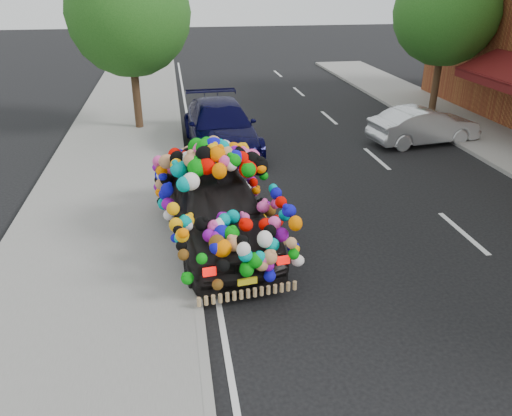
{
  "coord_description": "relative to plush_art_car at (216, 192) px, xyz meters",
  "views": [
    {
      "loc": [
        -2.54,
        -8.87,
        5.17
      ],
      "look_at": [
        -1.05,
        -0.02,
        0.97
      ],
      "focal_mm": 35.0,
      "sensor_mm": 36.0,
      "label": 1
    }
  ],
  "objects": [
    {
      "name": "navy_sedan",
      "position": [
        0.73,
        6.22,
        -0.4
      ],
      "size": [
        2.32,
        5.3,
        1.51
      ],
      "primitive_type": "imported",
      "rotation": [
        0.0,
        0.0,
        0.04
      ],
      "color": "black",
      "rests_on": "ground"
    },
    {
      "name": "ground",
      "position": [
        1.8,
        -0.51,
        -1.16
      ],
      "size": [
        100.0,
        100.0,
        0.0
      ],
      "primitive_type": "plane",
      "color": "black",
      "rests_on": "ground"
    },
    {
      "name": "plush_art_car",
      "position": [
        0.0,
        0.0,
        0.0
      ],
      "size": [
        2.83,
        5.12,
        2.24
      ],
      "rotation": [
        0.0,
        0.0,
        0.12
      ],
      "color": "black",
      "rests_on": "ground"
    },
    {
      "name": "kerb",
      "position": [
        -0.55,
        -0.51,
        -1.09
      ],
      "size": [
        0.15,
        60.0,
        0.13
      ],
      "primitive_type": "cube",
      "color": "gray",
      "rests_on": "ground"
    },
    {
      "name": "sidewalk",
      "position": [
        -2.5,
        -0.51,
        -1.1
      ],
      "size": [
        4.0,
        60.0,
        0.12
      ],
      "primitive_type": "cube",
      "color": "gray",
      "rests_on": "ground"
    },
    {
      "name": "silver_hatchback",
      "position": [
        7.51,
        5.74,
        -0.55
      ],
      "size": [
        3.83,
        1.78,
        1.21
      ],
      "primitive_type": "imported",
      "rotation": [
        0.0,
        0.0,
        1.71
      ],
      "color": "silver",
      "rests_on": "ground"
    },
    {
      "name": "lane_markings",
      "position": [
        5.4,
        -0.51,
        -1.15
      ],
      "size": [
        6.0,
        50.0,
        0.01
      ],
      "primitive_type": null,
      "color": "silver",
      "rests_on": "ground"
    },
    {
      "name": "tree_far_b",
      "position": [
        9.8,
        9.49,
        2.74
      ],
      "size": [
        4.0,
        4.0,
        5.9
      ],
      "color": "#332114",
      "rests_on": "ground"
    },
    {
      "name": "tree_near_sidewalk",
      "position": [
        -2.0,
        8.99,
        2.87
      ],
      "size": [
        4.2,
        4.2,
        6.13
      ],
      "color": "#332114",
      "rests_on": "ground"
    }
  ]
}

